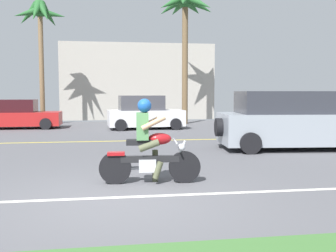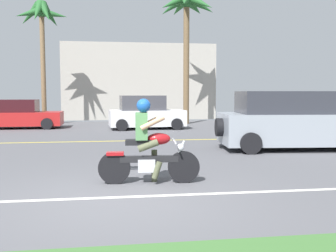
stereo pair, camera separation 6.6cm
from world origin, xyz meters
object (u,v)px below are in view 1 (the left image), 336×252
object	(u,v)px
motorcyclist	(149,148)
palm_tree_0	(40,21)
palm_tree_1	(185,11)
parked_car_2	(144,113)
suv_nearby	(293,121)
parked_car_1	(13,115)

from	to	relation	value
motorcyclist	palm_tree_0	size ratio (longest dim) A/B	0.30
palm_tree_0	palm_tree_1	distance (m)	8.04
motorcyclist	parked_car_2	bearing A→B (deg)	85.33
parked_car_2	palm_tree_0	world-z (taller)	palm_tree_0
suv_nearby	parked_car_1	xyz separation A→B (m)	(-10.57, 8.71, -0.22)
parked_car_1	palm_tree_1	distance (m)	10.89
parked_car_1	parked_car_2	world-z (taller)	parked_car_2
parked_car_2	palm_tree_1	xyz separation A→B (m)	(2.60, 2.88, 5.65)
palm_tree_1	palm_tree_0	bearing A→B (deg)	177.34
suv_nearby	palm_tree_0	xyz separation A→B (m)	(-9.48, 10.80, 4.82)
motorcyclist	suv_nearby	xyz separation A→B (m)	(5.03, 4.04, 0.19)
palm_tree_1	parked_car_1	bearing A→B (deg)	-169.27
motorcyclist	palm_tree_1	xyz separation A→B (m)	(3.55, 14.47, 5.71)
motorcyclist	suv_nearby	distance (m)	6.45
parked_car_1	motorcyclist	bearing A→B (deg)	-66.49
motorcyclist	palm_tree_0	distance (m)	16.28
parked_car_1	parked_car_2	distance (m)	6.59
motorcyclist	parked_car_2	xyz separation A→B (m)	(0.95, 11.59, 0.05)
palm_tree_1	parked_car_2	bearing A→B (deg)	-132.09
motorcyclist	parked_car_1	size ratio (longest dim) A/B	0.45
motorcyclist	palm_tree_0	xyz separation A→B (m)	(-4.46, 14.84, 5.01)
parked_car_1	parked_car_2	bearing A→B (deg)	-10.12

